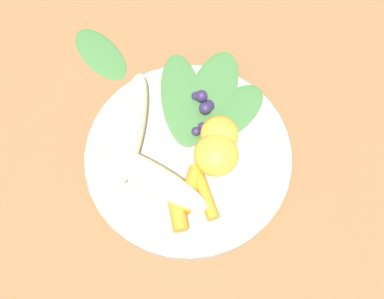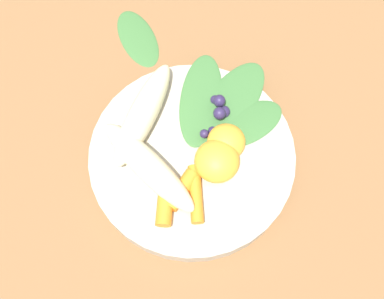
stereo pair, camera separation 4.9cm
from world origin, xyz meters
name	(u,v)px [view 1 (the left image)]	position (x,y,z in m)	size (l,w,h in m)	color
ground_plane	(192,162)	(0.00, 0.00, 0.00)	(2.40, 2.40, 0.00)	brown
bowl	(192,157)	(0.00, 0.00, 0.01)	(0.24, 0.24, 0.03)	#B2AD9E
banana_peeled_left	(155,176)	(-0.04, -0.03, 0.05)	(0.14, 0.03, 0.03)	beige
banana_peeled_right	(134,126)	(-0.06, 0.03, 0.05)	(0.14, 0.03, 0.03)	beige
orange_segment_near	(223,134)	(0.04, 0.02, 0.05)	(0.04, 0.04, 0.03)	#F4A833
orange_segment_far	(220,154)	(0.03, -0.01, 0.05)	(0.05, 0.05, 0.04)	#F4A833
carrot_front	(181,208)	(-0.01, -0.07, 0.04)	(0.02, 0.02, 0.05)	orange
carrot_mid_left	(193,191)	(0.00, -0.05, 0.04)	(0.02, 0.02, 0.05)	orange
carrot_mid_right	(208,192)	(0.02, -0.05, 0.04)	(0.01, 0.01, 0.06)	orange
blueberry_pile	(208,112)	(0.02, 0.05, 0.04)	(0.03, 0.06, 0.03)	#2D234C
coconut_shred_patch	(201,97)	(0.01, 0.07, 0.03)	(0.04, 0.04, 0.00)	white
kale_leaf_left	(237,112)	(0.05, 0.05, 0.03)	(0.09, 0.05, 0.01)	#3D7038
kale_leaf_right	(214,97)	(0.03, 0.07, 0.03)	(0.13, 0.06, 0.01)	#3D7038
kale_leaf_rear	(186,99)	(-0.01, 0.07, 0.03)	(0.13, 0.05, 0.01)	#3D7038
kale_leaf_stray	(103,53)	(-0.11, 0.16, 0.00)	(0.10, 0.05, 0.01)	#3D7038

